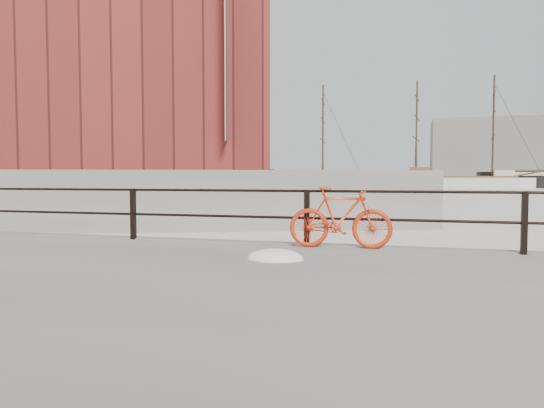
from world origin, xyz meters
The scene contains 14 objects.
ground centered at (0.00, 0.00, 0.00)m, with size 400.00×400.00×0.00m, color white.
far_quay centered at (-40.00, 72.00, 0.90)m, with size 24.00×150.00×1.80m, color gray.
guardrail centered at (0.00, -0.15, 0.85)m, with size 28.00×0.10×1.00m, color black, non-canonical shape.
bicycle centered at (-2.89, -0.25, 0.88)m, with size 1.76×0.26×1.06m, color red.
schooner_mid centered at (5.15, 78.34, 0.00)m, with size 26.50×11.21×19.28m, color beige, non-canonical shape.
schooner_left centered at (-22.89, 78.24, 0.00)m, with size 25.58×11.63×19.31m, color silver, non-canonical shape.
workboat_near centered at (-30.16, 27.15, 0.00)m, with size 12.71×4.24×7.00m, color black, non-canonical shape.
workboat_far centered at (-26.74, 41.13, 0.00)m, with size 12.27×4.24×7.00m, color black, non-canonical shape.
apartment_terracotta centered at (-21.25, 20.26, 11.90)m, with size 20.00×15.00×20.20m, color maroon.
apartment_mustard centered at (-29.49, 40.65, 12.90)m, with size 22.00×15.00×22.20m, color gold.
apartment_cream centered at (-38.11, 61.98, 12.40)m, with size 20.00×15.00×21.20m, color beige.
apartment_grey centered at (-46.35, 82.38, 13.40)m, with size 22.00×15.00×23.20m, color gray.
apartment_brick centered at (-54.97, 103.70, 12.40)m, with size 24.00×15.00×21.20m, color brown.
industrial_west centered at (20.00, 140.00, 9.00)m, with size 32.00×18.00×18.00m, color gray.
Camera 1 is at (-1.74, -8.56, 1.55)m, focal length 32.00 mm.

